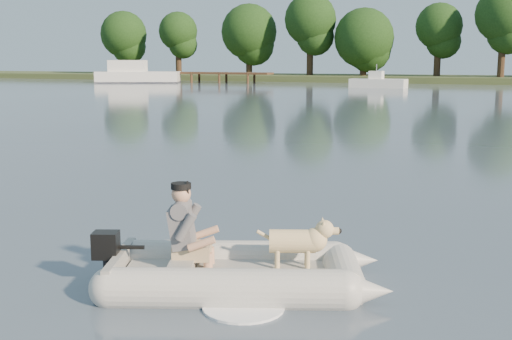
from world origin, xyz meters
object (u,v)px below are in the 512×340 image
at_px(motorboat, 378,77).
at_px(cabin_cruiser, 138,72).
at_px(man, 183,224).
at_px(dock, 186,77).
at_px(dinghy, 240,241).
at_px(dog, 292,245).

bearing_deg(motorboat, cabin_cruiser, 179.44).
distance_m(man, motorboat, 47.96).
relative_size(dock, dinghy, 4.21).
distance_m(man, cabin_cruiser, 58.33).
bearing_deg(dinghy, motorboat, 79.24).
height_order(cabin_cruiser, motorboat, cabin_cruiser).
relative_size(man, cabin_cruiser, 0.11).
bearing_deg(cabin_cruiser, dog, -77.58).
bearing_deg(dog, cabin_cruiser, 103.49).
relative_size(dock, man, 19.29).
bearing_deg(man, dog, -0.00).
xyz_separation_m(cabin_cruiser, motorboat, (24.09, -2.30, -0.20)).
bearing_deg(motorboat, dog, -76.31).
bearing_deg(motorboat, man, -77.68).
bearing_deg(cabin_cruiser, motorboat, -25.43).
bearing_deg(man, dock, 97.72).
relative_size(dinghy, cabin_cruiser, 0.50).
bearing_deg(man, motorboat, 78.52).
relative_size(dinghy, dog, 5.29).
distance_m(dinghy, cabin_cruiser, 58.51).
bearing_deg(dock, motorboat, -14.42).
bearing_deg(dinghy, dog, 4.57).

